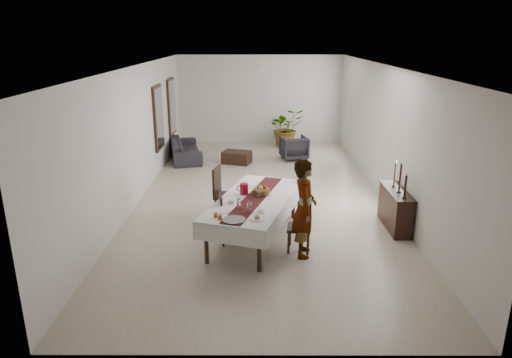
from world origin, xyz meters
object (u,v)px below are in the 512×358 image
object	(u,v)px
sideboard_body	(395,209)
sofa	(185,149)
red_pitcher	(244,189)
dining_table_top	(255,200)
woman	(304,208)

from	to	relation	value
sideboard_body	sofa	distance (m)	7.62
red_pitcher	sideboard_body	size ratio (longest dim) A/B	0.17
dining_table_top	sofa	bearing A→B (deg)	128.16
red_pitcher	dining_table_top	bearing A→B (deg)	-48.51
woman	sideboard_body	bearing A→B (deg)	-54.29
red_pitcher	sofa	bearing A→B (deg)	109.55
red_pitcher	sideboard_body	distance (m)	3.21
dining_table_top	sideboard_body	size ratio (longest dim) A/B	2.00
dining_table_top	red_pitcher	size ratio (longest dim) A/B	12.00
sofa	sideboard_body	bearing A→B (deg)	-149.72
sideboard_body	sofa	xyz separation A→B (m)	(-5.23, 5.54, -0.07)
red_pitcher	sofa	xyz separation A→B (m)	(-2.08, 5.85, -0.63)
sideboard_body	dining_table_top	bearing A→B (deg)	-169.48
woman	sideboard_body	world-z (taller)	woman
dining_table_top	red_pitcher	bearing A→B (deg)	149.04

